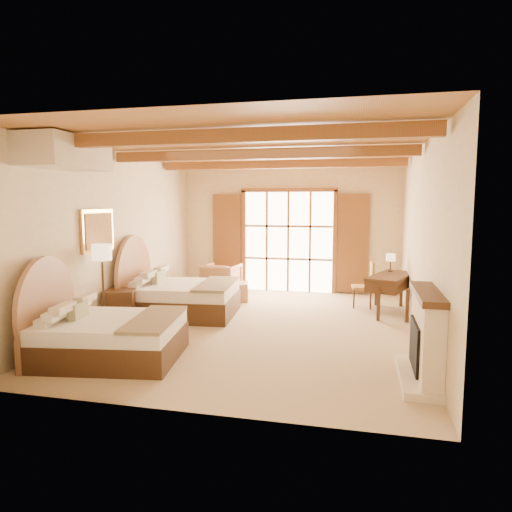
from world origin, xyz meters
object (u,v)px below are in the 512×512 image
(nightstand, at_px, (120,307))
(desk, at_px, (391,293))
(armchair, at_px, (221,279))
(bed_near, at_px, (101,332))
(bed_far, at_px, (175,294))

(nightstand, bearing_deg, desk, 5.50)
(armchair, height_order, desk, desk)
(bed_near, distance_m, bed_far, 2.66)
(nightstand, distance_m, armchair, 3.20)
(nightstand, xyz_separation_m, armchair, (0.99, 3.04, 0.06))
(desk, bearing_deg, nightstand, -136.82)
(armchair, distance_m, desk, 4.03)
(bed_far, xyz_separation_m, armchair, (0.32, 2.10, -0.04))
(bed_near, height_order, armchair, bed_near)
(nightstand, height_order, armchair, armchair)
(bed_near, relative_size, armchair, 2.56)
(bed_near, xyz_separation_m, nightstand, (-0.66, 1.71, -0.06))
(armchair, relative_size, desk, 0.53)
(nightstand, bearing_deg, bed_near, -86.09)
(bed_near, xyz_separation_m, bed_far, (0.01, 2.66, 0.03))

